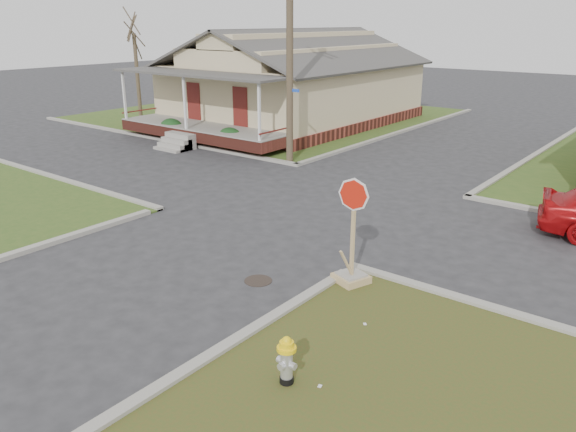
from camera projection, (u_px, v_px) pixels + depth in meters
The scene contains 11 objects.
ground at pixel (207, 251), 14.51m from camera, with size 120.00×120.00×0.00m, color #28282B.
verge_far_left at pixel (268, 115), 35.45m from camera, with size 19.00×19.00×0.05m, color #334F1C.
curbs at pixel (318, 204), 18.23m from camera, with size 80.00×40.00×0.12m, color gray, non-canonical shape.
manhole at pixel (258, 281), 12.86m from camera, with size 0.64×0.64×0.01m, color black.
corner_house at pixel (293, 83), 31.98m from camera, with size 10.10×15.50×5.30m.
utility_pole at pixel (290, 47), 22.04m from camera, with size 1.80×0.28×9.00m.
tree_far_left at pixel (137, 77), 33.08m from camera, with size 0.22×0.22×4.90m, color #4A3C2A.
fire_hydrant at pixel (287, 358), 9.02m from camera, with size 0.32×0.32×0.85m.
stop_sign at pixel (352, 260), 12.54m from camera, with size 0.69×0.68×2.44m.
hedge_left at pixel (171, 129), 27.75m from camera, with size 1.39×1.14×1.06m, color #133616.
hedge_right at pixel (230, 138), 25.76m from camera, with size 1.33×1.09×1.02m, color #133616.
Camera 1 is at (9.92, -9.25, 5.64)m, focal length 35.00 mm.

